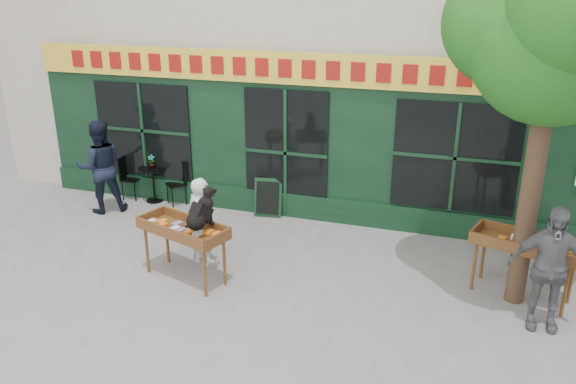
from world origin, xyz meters
name	(u,v)px	position (x,y,z in m)	size (l,w,h in m)	color
ground	(243,266)	(0.00, 0.00, 0.00)	(80.00, 80.00, 0.00)	slate
street_tree	(562,15)	(4.34, 0.36, 4.11)	(3.05, 2.90, 5.60)	#382619
book_cart_center	(183,232)	(-0.71, -0.66, 0.82)	(1.62, 1.05, 0.99)	brown
dog	(200,208)	(-0.36, -0.71, 1.29)	(0.34, 0.60, 0.60)	black
woman	(202,220)	(-0.71, -0.01, 0.75)	(0.55, 0.36, 1.51)	silver
book_cart_right	(526,247)	(4.37, 0.44, 0.82)	(1.62, 1.04, 0.99)	brown
man_right	(549,268)	(4.60, -0.31, 0.90)	(1.05, 0.44, 1.79)	#56565B
bistro_table	(153,178)	(-3.00, 2.20, 0.54)	(0.60, 0.60, 0.76)	black
bistro_chair_left	(127,174)	(-3.64, 2.18, 0.56)	(0.39, 0.39, 0.95)	black
bistro_chair_right	(179,179)	(-2.39, 2.27, 0.56)	(0.51, 0.51, 0.95)	black
potted_plant	(151,161)	(-3.00, 2.20, 0.91)	(0.15, 0.10, 0.29)	gray
man_left	(100,167)	(-3.70, 1.39, 0.96)	(0.94, 0.73, 1.93)	black
chalkboard	(268,198)	(-0.35, 2.19, 0.40)	(0.58, 0.27, 0.79)	black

